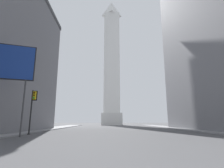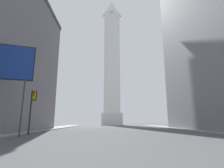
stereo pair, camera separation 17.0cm
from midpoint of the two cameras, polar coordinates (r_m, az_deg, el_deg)
The scene contains 5 objects.
sidewalk_left at distance 32.19m, azimuth -26.15°, elevation -13.73°, with size 5.00×93.23×0.15m, color gray.
sidewalk_right at distance 34.01m, azimuth 29.48°, elevation -13.26°, with size 5.00×93.23×0.15m, color gray.
obelisk at distance 83.90m, azimuth -0.00°, elevation 7.34°, with size 9.02×9.02×61.65m.
traffic_light_mid_left at distance 25.82m, azimuth -24.49°, elevation -6.24°, with size 0.78×0.50×5.79m.
billboard_sign at distance 23.24m, azimuth -30.03°, elevation 5.58°, with size 4.88×1.60×10.47m.
Camera 2 is at (-1.92, -1.42, 1.68)m, focal length 28.00 mm.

